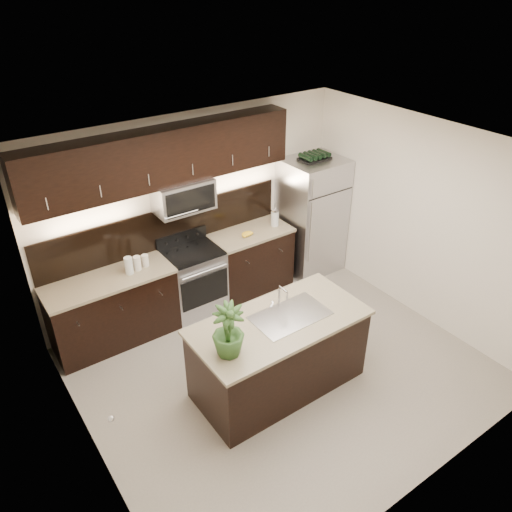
% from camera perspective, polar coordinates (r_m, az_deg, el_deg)
% --- Properties ---
extents(ground, '(4.50, 4.50, 0.00)m').
position_cam_1_polar(ground, '(6.25, 2.93, -12.66)').
color(ground, gray).
rests_on(ground, ground).
extents(room_walls, '(4.52, 4.02, 2.71)m').
position_cam_1_polar(room_walls, '(5.15, 2.70, 0.44)').
color(room_walls, silver).
rests_on(room_walls, ground).
extents(counter_run, '(3.51, 0.65, 0.94)m').
position_cam_1_polar(counter_run, '(6.90, -8.62, -3.27)').
color(counter_run, black).
rests_on(counter_run, ground).
extents(upper_fixtures, '(3.49, 0.40, 1.66)m').
position_cam_1_polar(upper_fixtures, '(6.27, -10.23, 10.19)').
color(upper_fixtures, black).
rests_on(upper_fixtures, counter_run).
extents(island, '(1.96, 0.96, 0.94)m').
position_cam_1_polar(island, '(5.73, 2.59, -11.07)').
color(island, black).
rests_on(island, ground).
extents(sink_faucet, '(0.84, 0.50, 0.28)m').
position_cam_1_polar(sink_faucet, '(5.50, 3.89, -6.64)').
color(sink_faucet, silver).
rests_on(sink_faucet, island).
extents(refrigerator, '(0.87, 0.79, 1.81)m').
position_cam_1_polar(refrigerator, '(7.74, 6.29, 4.58)').
color(refrigerator, '#B2B2B7').
rests_on(refrigerator, ground).
extents(wine_rack, '(0.45, 0.28, 0.10)m').
position_cam_1_polar(wine_rack, '(7.37, 6.71, 11.25)').
color(wine_rack, black).
rests_on(wine_rack, refrigerator).
extents(plant, '(0.41, 0.41, 0.57)m').
position_cam_1_polar(plant, '(4.85, -3.21, -8.51)').
color(plant, '#294C1E').
rests_on(plant, island).
extents(canisters, '(0.33, 0.14, 0.22)m').
position_cam_1_polar(canisters, '(6.38, -13.64, -0.85)').
color(canisters, silver).
rests_on(canisters, counter_run).
extents(french_press, '(0.12, 0.12, 0.34)m').
position_cam_1_polar(french_press, '(7.27, 2.17, 4.40)').
color(french_press, silver).
rests_on(french_press, counter_run).
extents(bananas, '(0.20, 0.17, 0.06)m').
position_cam_1_polar(bananas, '(7.01, -1.40, 2.42)').
color(bananas, yellow).
rests_on(bananas, counter_run).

